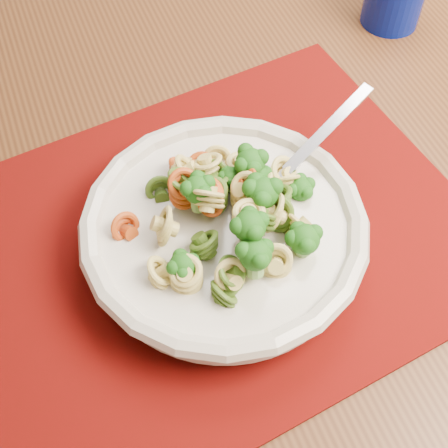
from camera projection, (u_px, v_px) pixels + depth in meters
name	position (u px, v px, depth m)	size (l,w,h in m)	color
dining_table	(158.00, 245.00, 0.69)	(1.51, 1.01, 0.72)	#522F17
placemat	(213.00, 238.00, 0.59)	(0.48, 0.37, 0.00)	#580304
pasta_bowl	(224.00, 231.00, 0.56)	(0.26, 0.26, 0.05)	beige
pasta_broccoli_heap	(224.00, 220.00, 0.54)	(0.22, 0.22, 0.06)	tan
fork	(268.00, 190.00, 0.56)	(0.19, 0.02, 0.01)	silver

